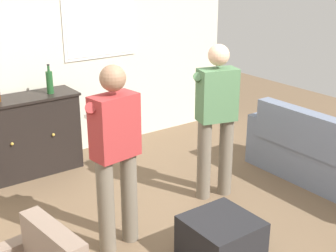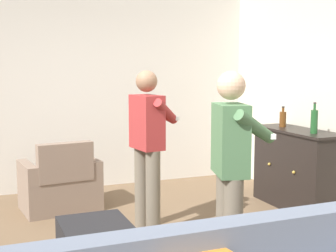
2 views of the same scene
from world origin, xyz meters
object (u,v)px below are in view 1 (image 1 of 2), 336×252
at_px(bottle_wine_green, 50,82).
at_px(ottoman, 221,239).
at_px(person_standing_left, 115,150).
at_px(person_standing_right, 216,115).
at_px(sideboard_cabinet, 26,136).

height_order(bottle_wine_green, ottoman, bottle_wine_green).
height_order(ottoman, person_standing_left, person_standing_left).
relative_size(person_standing_left, person_standing_right, 1.00).
height_order(sideboard_cabinet, person_standing_left, person_standing_left).
bearing_deg(ottoman, sideboard_cabinet, 105.20).
distance_m(ottoman, person_standing_left, 1.20).
bearing_deg(person_standing_left, ottoman, -49.21).
relative_size(ottoman, person_standing_right, 0.35).
bearing_deg(ottoman, bottle_wine_green, 98.54).
bearing_deg(person_standing_left, bottle_wine_green, 83.45).
relative_size(bottle_wine_green, ottoman, 0.61).
relative_size(ottoman, person_standing_left, 0.35).
bearing_deg(person_standing_right, ottoman, -128.14).
distance_m(bottle_wine_green, ottoman, 2.81).
bearing_deg(sideboard_cabinet, ottoman, -74.80).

